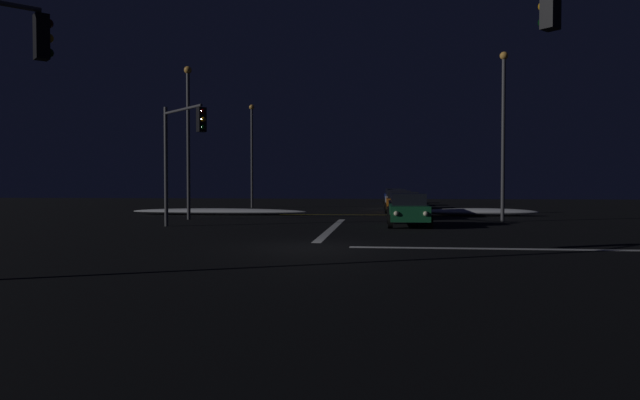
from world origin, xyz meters
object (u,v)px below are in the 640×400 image
sedan_orange (399,201)px  sedan_white (396,199)px  traffic_signal_nw (181,142)px  streetlamp_left_far (252,148)px  streetlamp_left_near (188,131)px  streetlamp_right_near (503,124)px  sedan_black (404,205)px  sedan_green (409,210)px  sedan_gray (396,197)px  sedan_blue (393,196)px

sedan_orange → sedan_white: bearing=90.2°
traffic_signal_nw → streetlamp_left_far: streetlamp_left_far is taller
traffic_signal_nw → streetlamp_left_near: streetlamp_left_near is taller
streetlamp_right_near → streetlamp_left_near: 17.53m
sedan_black → sedan_orange: bearing=90.8°
streetlamp_left_far → streetlamp_left_near: 16.00m
sedan_black → sedan_white: 13.21m
sedan_green → streetlamp_left_near: (-12.32, 3.81, 4.27)m
sedan_white → sedan_gray: 6.32m
sedan_gray → streetlamp_left_far: bearing=-153.1°
sedan_green → streetlamp_right_near: bearing=36.2°
streetlamp_left_near → sedan_gray: bearing=61.0°
streetlamp_right_near → sedan_green: bearing=-143.8°
sedan_green → streetlamp_right_near: (5.21, 3.81, 4.46)m
sedan_gray → sedan_green: bearing=-90.0°
sedan_white → streetlamp_left_near: 20.53m
sedan_gray → sedan_black: bearing=-89.9°
sedan_orange → sedan_green: bearing=-89.8°
sedan_green → sedan_black: same height
sedan_black → sedan_white: bearing=90.5°
sedan_green → sedan_white: size_ratio=1.00×
streetlamp_right_near → sedan_gray: bearing=103.2°
sedan_orange → sedan_blue: (-0.04, 19.14, 0.00)m
sedan_orange → streetlamp_left_near: streetlamp_left_near is taller
traffic_signal_nw → streetlamp_left_far: 22.48m
streetlamp_right_near → streetlamp_left_near: streetlamp_right_near is taller
sedan_gray → streetlamp_left_far: size_ratio=0.49×
sedan_black → sedan_gray: same height
sedan_blue → streetlamp_left_near: (-12.22, -28.65, 4.27)m
traffic_signal_nw → sedan_green: bearing=13.8°
sedan_green → streetlamp_left_far: streetlamp_left_far is taller
sedan_white → traffic_signal_nw: bearing=-114.9°
traffic_signal_nw → streetlamp_left_near: size_ratio=0.65×
sedan_gray → sedan_blue: size_ratio=1.00×
sedan_black → streetlamp_left_far: 18.65m
sedan_black → streetlamp_left_far: size_ratio=0.49×
sedan_orange → sedan_gray: same height
sedan_gray → traffic_signal_nw: bearing=-110.1°
sedan_black → traffic_signal_nw: (-10.49, -9.08, 3.14)m
streetlamp_right_near → streetlamp_left_near: bearing=180.0°
sedan_green → sedan_black: size_ratio=1.00×
sedan_white → streetlamp_left_near: size_ratio=0.49×
sedan_orange → streetlamp_left_near: (-12.26, -9.51, 4.27)m
sedan_green → traffic_signal_nw: (-10.45, -2.56, 3.14)m
traffic_signal_nw → sedan_black: bearing=40.9°
sedan_black → traffic_signal_nw: bearing=-139.1°
sedan_green → streetlamp_left_near: 13.58m
traffic_signal_nw → streetlamp_right_near: (15.66, 6.37, 1.32)m
sedan_green → streetlamp_left_far: (-12.32, 19.81, 4.29)m
sedan_green → sedan_white: bearing=90.2°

